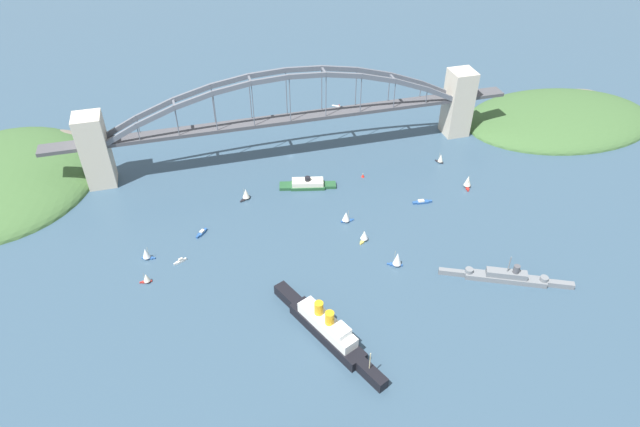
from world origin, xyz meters
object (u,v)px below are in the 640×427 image
object	(u,v)px
naval_cruiser	(507,277)
small_boat_10	(146,278)
small_boat_2	(346,217)
small_boat_4	(422,202)
seaplane_taxiing_near_bridge	(338,108)
channel_marker_buoy	(363,176)
seaplane_second_in_formation	(315,116)
harbor_arch_bridge	(289,121)
small_boat_0	(397,259)
small_boat_6	(364,235)
small_boat_7	(441,158)
harbor_ferry_steamer	(307,184)
small_boat_8	(180,261)
ocean_liner	(327,329)
small_boat_9	(468,181)
small_boat_3	(202,233)
small_boat_1	(246,194)
small_boat_5	(146,253)

from	to	relation	value
naval_cruiser	small_boat_10	xyz separation A→B (m)	(181.50, -48.14, 0.45)
small_boat_2	small_boat_4	distance (m)	51.37
small_boat_2	small_boat_10	xyz separation A→B (m)	(115.30, 21.04, -0.55)
seaplane_taxiing_near_bridge	channel_marker_buoy	distance (m)	95.49
seaplane_second_in_formation	harbor_arch_bridge	bearing A→B (deg)	57.26
small_boat_0	small_boat_6	world-z (taller)	small_boat_0
small_boat_0	small_boat_2	xyz separation A→B (m)	(15.10, -43.32, -1.00)
small_boat_0	channel_marker_buoy	distance (m)	85.90
small_boat_6	small_boat_7	world-z (taller)	small_boat_6
small_boat_6	small_boat_10	xyz separation A→B (m)	(120.17, 2.17, -0.43)
seaplane_taxiing_near_bridge	harbor_ferry_steamer	bearing A→B (deg)	62.94
small_boat_8	channel_marker_buoy	distance (m)	132.93
ocean_liner	small_boat_9	distance (m)	152.34
seaplane_second_in_formation	small_boat_10	distance (m)	197.97
naval_cruiser	small_boat_9	distance (m)	84.83
small_boat_10	seaplane_taxiing_near_bridge	bearing A→B (deg)	-133.73
seaplane_second_in_formation	small_boat_10	size ratio (longest dim) A/B	1.62
seaplane_taxiing_near_bridge	small_boat_9	distance (m)	133.33
seaplane_taxiing_near_bridge	small_boat_3	xyz separation A→B (m)	(119.62, 125.88, -1.21)
small_boat_0	small_boat_10	world-z (taller)	small_boat_0
naval_cruiser	small_boat_6	world-z (taller)	naval_cruiser
harbor_ferry_steamer	small_boat_10	size ratio (longest dim) A/B	5.62
seaplane_second_in_formation	seaplane_taxiing_near_bridge	bearing A→B (deg)	-156.88
harbor_ferry_steamer	small_boat_8	size ratio (longest dim) A/B	5.18
ocean_liner	seaplane_taxiing_near_bridge	bearing A→B (deg)	-107.97
seaplane_second_in_formation	small_boat_4	distance (m)	127.97
seaplane_second_in_formation	small_boat_1	distance (m)	113.09
harbor_arch_bridge	small_boat_8	bearing A→B (deg)	47.88
small_boat_0	harbor_ferry_steamer	bearing A→B (deg)	-71.23
small_boat_0	seaplane_taxiing_near_bridge	bearing A→B (deg)	-96.52
small_boat_1	seaplane_second_in_formation	bearing A→B (deg)	-127.38
small_boat_0	small_boat_4	distance (m)	60.49
small_boat_5	small_boat_8	xyz separation A→B (m)	(-17.43, 7.82, -2.82)
seaplane_taxiing_near_bridge	small_boat_4	world-z (taller)	seaplane_taxiing_near_bridge
small_boat_0	small_boat_3	world-z (taller)	small_boat_0
harbor_ferry_steamer	small_boat_9	distance (m)	103.02
naval_cruiser	small_boat_4	distance (m)	75.94
small_boat_0	small_boat_3	size ratio (longest dim) A/B	1.34
small_boat_1	small_boat_4	bearing A→B (deg)	162.53
small_boat_7	small_boat_10	distance (m)	207.68
small_boat_2	small_boat_9	distance (m)	86.91
small_boat_6	small_boat_8	bearing A→B (deg)	-4.86
small_boat_2	small_boat_7	distance (m)	93.14
small_boat_7	small_boat_9	world-z (taller)	small_boat_9
seaplane_taxiing_near_bridge	small_boat_10	xyz separation A→B (m)	(150.99, 157.86, 1.09)
harbor_arch_bridge	small_boat_0	world-z (taller)	harbor_arch_bridge
small_boat_4	small_boat_8	bearing A→B (deg)	5.91
small_boat_1	small_boat_8	distance (m)	65.30
seaplane_second_in_formation	channel_marker_buoy	size ratio (longest dim) A/B	3.88
small_boat_5	channel_marker_buoy	bearing A→B (deg)	-162.40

